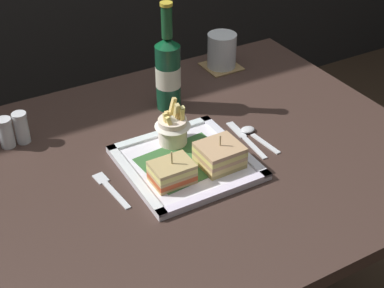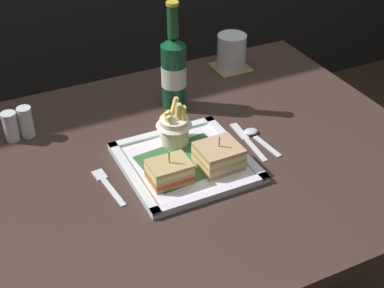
% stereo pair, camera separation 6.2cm
% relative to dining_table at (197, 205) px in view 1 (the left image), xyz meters
% --- Properties ---
extents(dining_table, '(1.03, 0.86, 0.73)m').
position_rel_dining_table_xyz_m(dining_table, '(0.00, 0.00, 0.00)').
color(dining_table, '#3A2923').
rests_on(dining_table, ground_plane).
extents(square_plate, '(0.27, 0.27, 0.02)m').
position_rel_dining_table_xyz_m(square_plate, '(-0.05, -0.03, 0.17)').
color(square_plate, white).
rests_on(square_plate, dining_table).
extents(sandwich_half_left, '(0.09, 0.07, 0.07)m').
position_rel_dining_table_xyz_m(sandwich_half_left, '(-0.10, -0.07, 0.19)').
color(sandwich_half_left, tan).
rests_on(sandwich_half_left, square_plate).
extents(sandwich_half_right, '(0.09, 0.08, 0.08)m').
position_rel_dining_table_xyz_m(sandwich_half_right, '(0.01, -0.07, 0.19)').
color(sandwich_half_right, tan).
rests_on(sandwich_half_right, square_plate).
extents(fries_cup, '(0.08, 0.08, 0.11)m').
position_rel_dining_table_xyz_m(fries_cup, '(-0.04, 0.05, 0.21)').
color(fries_cup, silver).
rests_on(fries_cup, square_plate).
extents(beer_bottle, '(0.06, 0.06, 0.28)m').
position_rel_dining_table_xyz_m(beer_bottle, '(0.04, 0.21, 0.26)').
color(beer_bottle, '#123F28').
rests_on(beer_bottle, dining_table).
extents(drink_coaster, '(0.10, 0.10, 0.00)m').
position_rel_dining_table_xyz_m(drink_coaster, '(0.27, 0.33, 0.16)').
color(drink_coaster, olive).
rests_on(drink_coaster, dining_table).
extents(water_glass, '(0.08, 0.08, 0.10)m').
position_rel_dining_table_xyz_m(water_glass, '(0.27, 0.33, 0.21)').
color(water_glass, silver).
rests_on(water_glass, dining_table).
extents(fork, '(0.03, 0.14, 0.00)m').
position_rel_dining_table_xyz_m(fork, '(-0.22, -0.02, 0.16)').
color(fork, silver).
rests_on(fork, dining_table).
extents(knife, '(0.03, 0.17, 0.00)m').
position_rel_dining_table_xyz_m(knife, '(0.12, -0.01, 0.16)').
color(knife, silver).
rests_on(knife, dining_table).
extents(spoon, '(0.04, 0.12, 0.01)m').
position_rel_dining_table_xyz_m(spoon, '(0.15, -0.00, 0.16)').
color(spoon, silver).
rests_on(spoon, dining_table).
extents(salt_shaker, '(0.04, 0.04, 0.07)m').
position_rel_dining_table_xyz_m(salt_shaker, '(-0.37, 0.24, 0.19)').
color(salt_shaker, silver).
rests_on(salt_shaker, dining_table).
extents(pepper_shaker, '(0.03, 0.03, 0.08)m').
position_rel_dining_table_xyz_m(pepper_shaker, '(-0.33, 0.24, 0.19)').
color(pepper_shaker, silver).
rests_on(pepper_shaker, dining_table).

